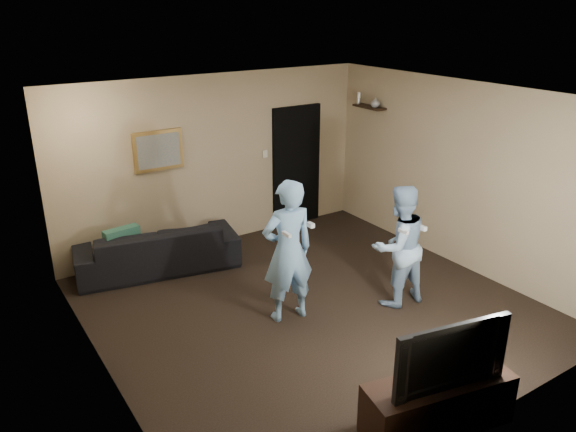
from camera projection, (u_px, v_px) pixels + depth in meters
ground at (311, 307)px, 6.99m from camera, size 5.00×5.00×0.00m
ceiling at (314, 97)px, 6.06m from camera, size 5.00×5.00×0.04m
wall_back at (216, 161)px, 8.47m from camera, size 5.00×0.04×2.60m
wall_front at (491, 298)px, 4.57m from camera, size 5.00×0.04×2.60m
wall_left at (95, 260)px, 5.24m from camera, size 0.04×5.00×2.60m
wall_right at (458, 175)px, 7.80m from camera, size 0.04×5.00×2.60m
sofa at (157, 248)px, 7.88m from camera, size 2.35×1.28×0.65m
throw_pillow at (123, 245)px, 7.59m from camera, size 0.50×0.22×0.48m
painting_frame at (158, 150)px, 7.88m from camera, size 0.72×0.05×0.57m
painting_canvas at (159, 151)px, 7.86m from camera, size 0.62×0.01×0.47m
doorway at (296, 166)px, 9.30m from camera, size 0.90×0.06×2.00m
light_switch at (265, 154)px, 8.89m from camera, size 0.08×0.02×0.12m
wall_shelf at (369, 107)px, 8.90m from camera, size 0.20×0.60×0.03m
shelf_vase at (375, 103)px, 8.77m from camera, size 0.15×0.15×0.15m
shelf_figurine at (359, 98)px, 9.07m from camera, size 0.06×0.06×0.18m
tv_console at (438, 404)px, 4.94m from camera, size 1.42×0.70×0.48m
television at (444, 350)px, 4.74m from camera, size 1.09×0.36×0.63m
wii_player_left at (288, 251)px, 6.47m from camera, size 0.68×0.54×1.73m
wii_player_right at (398, 246)px, 6.84m from camera, size 0.79×0.64×1.54m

